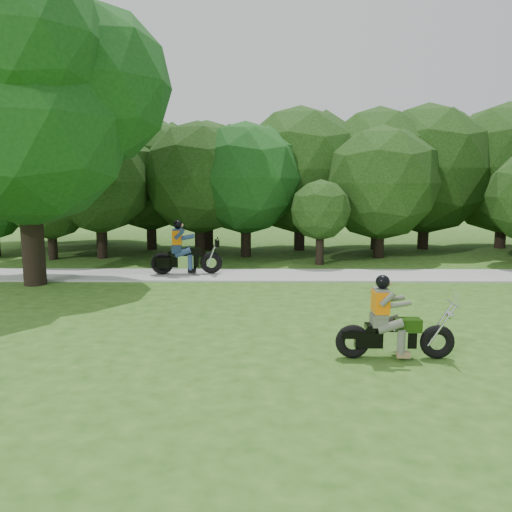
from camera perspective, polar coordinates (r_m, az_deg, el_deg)
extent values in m
plane|color=#294D16|center=(9.99, 20.68, -10.84)|extent=(100.00, 100.00, 0.00)
cube|color=#A3A39E|center=(17.46, 11.76, -2.19)|extent=(60.00, 2.20, 0.06)
cylinder|color=black|center=(25.32, 18.58, 2.81)|extent=(0.51, 0.51, 1.80)
sphere|color=black|center=(25.22, 18.89, 9.37)|extent=(6.14, 6.14, 6.14)
cylinder|color=black|center=(22.39, -22.23, 1.45)|extent=(0.37, 0.37, 1.43)
sphere|color=black|center=(22.26, -22.50, 6.16)|extent=(3.47, 3.47, 3.47)
cylinder|color=black|center=(22.00, -17.23, 2.08)|extent=(0.42, 0.42, 1.80)
sphere|color=black|center=(21.88, -17.50, 8.11)|extent=(4.35, 4.35, 4.35)
cylinder|color=black|center=(24.47, 13.59, 2.83)|extent=(0.50, 0.50, 1.80)
sphere|color=black|center=(24.37, 13.82, 9.45)|extent=(5.91, 5.91, 5.91)
cylinder|color=black|center=(23.69, 4.98, 2.86)|extent=(0.50, 0.50, 1.80)
sphere|color=black|center=(23.58, 5.07, 9.70)|extent=(5.91, 5.91, 5.91)
cylinder|color=black|center=(21.82, 13.86, 1.89)|extent=(0.44, 0.44, 1.59)
sphere|color=black|center=(21.68, 14.08, 8.08)|extent=(4.80, 4.80, 4.80)
cylinder|color=black|center=(27.03, 26.18, 2.71)|extent=(0.51, 0.51, 1.80)
sphere|color=black|center=(26.93, 26.59, 8.92)|extent=(6.24, 6.24, 6.24)
cylinder|color=black|center=(24.34, -11.85, 2.86)|extent=(0.46, 0.46, 1.80)
sphere|color=black|center=(24.23, -12.04, 9.00)|extent=(5.24, 5.24, 5.24)
cylinder|color=black|center=(19.58, 7.30, 1.01)|extent=(0.32, 0.32, 1.37)
sphere|color=black|center=(19.44, 7.38, 5.24)|extent=(2.35, 2.35, 2.35)
cylinder|color=black|center=(26.89, -17.26, 3.18)|extent=(0.55, 0.55, 1.80)
sphere|color=black|center=(26.81, -17.56, 9.97)|extent=(7.04, 7.04, 7.04)
cylinder|color=black|center=(23.93, -5.46, 2.91)|extent=(0.46, 0.46, 1.80)
sphere|color=black|center=(23.82, -5.55, 9.08)|extent=(5.14, 5.14, 5.14)
cylinder|color=black|center=(28.22, -24.77, 3.01)|extent=(0.49, 0.49, 1.80)
sphere|color=black|center=(28.13, -25.13, 8.63)|extent=(5.75, 5.75, 5.75)
cylinder|color=black|center=(21.49, -1.16, 2.31)|extent=(0.44, 0.44, 1.80)
sphere|color=#144714|center=(21.37, -1.18, 8.86)|extent=(4.77, 4.77, 4.77)
cylinder|color=black|center=(21.87, -6.44, 2.37)|extent=(0.44, 0.44, 1.80)
sphere|color=black|center=(21.75, -6.55, 8.85)|extent=(4.82, 4.82, 4.82)
cylinder|color=black|center=(16.95, -24.30, 3.98)|extent=(0.68, 0.68, 4.20)
sphere|color=#144714|center=(17.01, -24.91, 13.76)|extent=(6.40, 6.40, 6.40)
sphere|color=#144714|center=(17.27, -18.42, 18.04)|extent=(5.12, 5.12, 5.12)
sphere|color=#144714|center=(17.64, -25.62, 24.13)|extent=(3.52, 3.52, 3.52)
torus|color=black|center=(9.42, 10.99, -9.56)|extent=(0.64, 0.18, 0.63)
torus|color=black|center=(9.81, 20.00, -9.20)|extent=(0.64, 0.18, 0.63)
cube|color=black|center=(9.53, 14.51, -9.18)|extent=(1.11, 0.22, 0.29)
cube|color=silver|center=(9.57, 15.42, -9.15)|extent=(0.44, 0.31, 0.36)
cube|color=black|center=(9.55, 16.92, -7.54)|extent=(0.47, 0.27, 0.24)
cube|color=black|center=(9.43, 13.83, -7.85)|extent=(0.47, 0.29, 0.09)
cylinder|color=silver|center=(9.73, 20.30, -7.41)|extent=(0.49, 0.04, 0.75)
cylinder|color=silver|center=(9.71, 21.62, -5.14)|extent=(0.04, 0.58, 0.03)
cube|color=#535B49|center=(9.40, 13.85, -7.10)|extent=(0.27, 0.35, 0.22)
cube|color=#535B49|center=(9.32, 14.03, -5.17)|extent=(0.24, 0.38, 0.51)
cube|color=orange|center=(9.32, 14.04, -5.06)|extent=(0.26, 0.42, 0.40)
sphere|color=black|center=(9.25, 14.28, -2.87)|extent=(0.25, 0.25, 0.25)
torus|color=black|center=(17.36, -10.68, -0.85)|extent=(0.78, 0.30, 0.76)
torus|color=black|center=(17.30, -5.12, -0.77)|extent=(0.78, 0.30, 0.76)
cube|color=black|center=(17.31, -8.58, -0.64)|extent=(1.23, 0.40, 0.35)
cube|color=silver|center=(17.30, -8.02, -0.63)|extent=(0.56, 0.43, 0.43)
cube|color=black|center=(17.24, -7.15, 0.45)|extent=(0.60, 0.39, 0.28)
cube|color=black|center=(17.27, -9.04, 0.28)|extent=(0.60, 0.41, 0.11)
cylinder|color=silver|center=(17.24, -4.99, 0.48)|extent=(0.43, 0.10, 0.97)
cylinder|color=silver|center=(17.18, -4.40, 2.03)|extent=(0.12, 0.69, 0.04)
cube|color=black|center=(17.11, -10.57, -0.79)|extent=(0.47, 0.18, 0.37)
cube|color=black|center=(17.58, -10.44, -0.54)|extent=(0.47, 0.18, 0.37)
cube|color=navy|center=(17.25, -9.05, 0.78)|extent=(0.37, 0.45, 0.26)
cube|color=navy|center=(17.20, -9.01, 2.07)|extent=(0.33, 0.48, 0.61)
cube|color=orange|center=(17.20, -9.01, 2.14)|extent=(0.37, 0.53, 0.48)
sphere|color=black|center=(17.16, -8.94, 3.58)|extent=(0.30, 0.30, 0.30)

